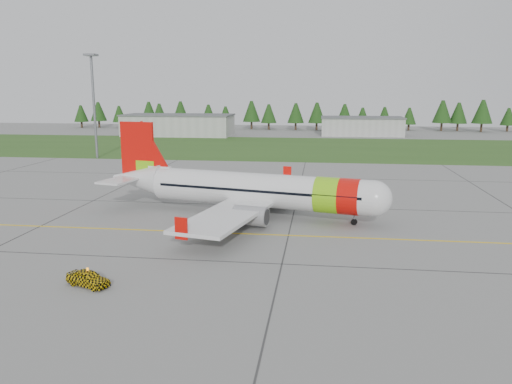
# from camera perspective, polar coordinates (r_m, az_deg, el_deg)

# --- Properties ---
(ground) EXTENTS (320.00, 320.00, 0.00)m
(ground) POSITION_cam_1_polar(r_m,az_deg,el_deg) (41.59, -11.02, -7.49)
(ground) COLOR gray
(ground) RESTS_ON ground
(aircraft) EXTENTS (32.15, 30.18, 9.87)m
(aircraft) POSITION_cam_1_polar(r_m,az_deg,el_deg) (53.91, -0.37, 0.23)
(aircraft) COLOR silver
(aircraft) RESTS_ON ground
(follow_me_car) EXTENTS (1.54, 1.66, 3.34)m
(follow_me_car) POSITION_cam_1_polar(r_m,az_deg,el_deg) (36.78, -18.74, -7.71)
(follow_me_car) COLOR yellow
(follow_me_car) RESTS_ON ground
(service_van) EXTENTS (1.65, 1.58, 4.21)m
(service_van) POSITION_cam_1_polar(r_m,az_deg,el_deg) (91.43, -12.56, 4.15)
(service_van) COLOR silver
(service_van) RESTS_ON ground
(grass_strip) EXTENTS (320.00, 50.00, 0.03)m
(grass_strip) POSITION_cam_1_polar(r_m,az_deg,el_deg) (120.67, 1.28, 5.15)
(grass_strip) COLOR #30561E
(grass_strip) RESTS_ON ground
(taxi_guideline) EXTENTS (120.00, 0.25, 0.02)m
(taxi_guideline) POSITION_cam_1_polar(r_m,az_deg,el_deg) (48.88, -8.08, -4.49)
(taxi_guideline) COLOR gold
(taxi_guideline) RESTS_ON ground
(hangar_west) EXTENTS (32.00, 14.00, 6.00)m
(hangar_west) POSITION_cam_1_polar(r_m,az_deg,el_deg) (153.68, -8.86, 7.51)
(hangar_west) COLOR #A8A8A3
(hangar_west) RESTS_ON ground
(hangar_east) EXTENTS (24.00, 12.00, 5.20)m
(hangar_east) POSITION_cam_1_polar(r_m,az_deg,el_deg) (156.09, 11.97, 7.31)
(hangar_east) COLOR #A8A8A3
(hangar_east) RESTS_ON ground
(floodlight_mast) EXTENTS (0.50, 0.50, 20.00)m
(floodlight_mast) POSITION_cam_1_polar(r_m,az_deg,el_deg) (105.30, -18.01, 9.12)
(floodlight_mast) COLOR slate
(floodlight_mast) RESTS_ON ground
(treeline) EXTENTS (160.00, 8.00, 10.00)m
(treeline) POSITION_cam_1_polar(r_m,az_deg,el_deg) (175.91, 3.26, 8.77)
(treeline) COLOR #1C3F14
(treeline) RESTS_ON ground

